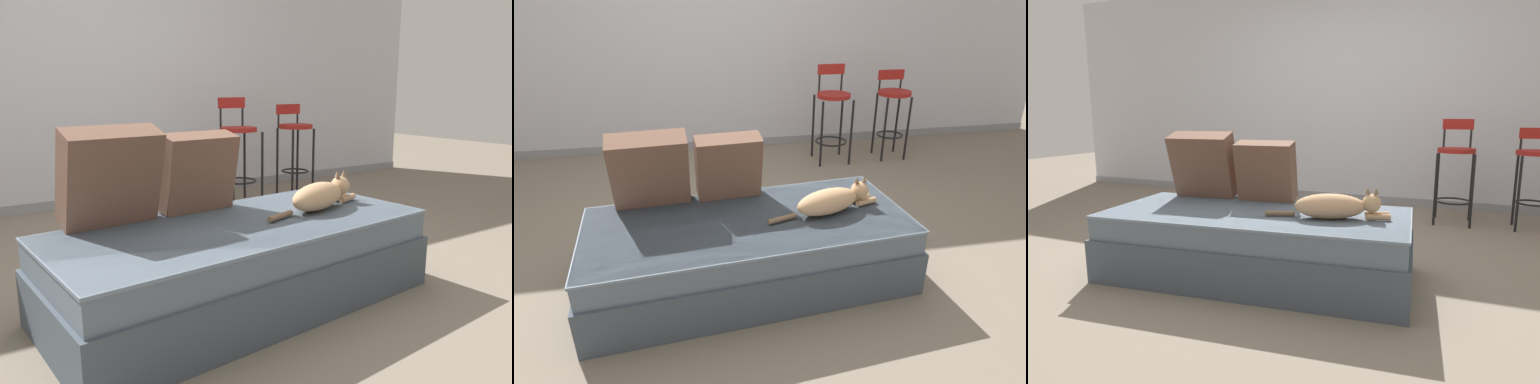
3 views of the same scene
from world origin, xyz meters
The scene contains 9 objects.
ground_plane centered at (0.00, 0.00, 0.00)m, with size 16.00×16.00×0.00m, color slate.
wall_back_panel centered at (0.00, 2.25, 1.30)m, with size 8.00×0.10×2.60m, color silver.
wall_baseboard_trim centered at (0.00, 2.20, 0.04)m, with size 8.00×0.02×0.09m, color gray.
couch centered at (0.00, -0.40, 0.22)m, with size 2.00×1.03×0.43m.
throw_pillow_corner centered at (-0.56, -0.12, 0.67)m, with size 0.48×0.33×0.49m.
throw_pillow_middle centered at (-0.08, -0.07, 0.65)m, with size 0.43×0.26×0.43m.
cat centered at (0.51, -0.39, 0.50)m, with size 0.73×0.30×0.19m.
bar_stool_near_window centered at (1.16, 1.56, 0.56)m, with size 0.34×0.34×0.99m.
bar_stool_by_doorway centered at (1.82, 1.56, 0.58)m, with size 0.34×0.34×0.92m.
Camera 3 is at (1.16, -2.79, 1.04)m, focal length 30.00 mm.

